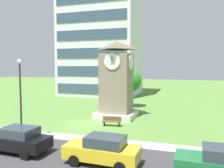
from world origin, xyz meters
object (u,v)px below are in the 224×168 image
(parked_car_green, at_px, (222,164))
(tree_near_tower, at_px, (130,81))
(parked_car_yellow, at_px, (103,150))
(parked_car_black, at_px, (18,139))
(park_bench, at_px, (112,121))
(street_lamp, at_px, (20,91))
(clock_tower, at_px, (117,84))

(parked_car_green, bearing_deg, tree_near_tower, 116.20)
(tree_near_tower, bearing_deg, parked_car_yellow, -80.95)
(tree_near_tower, distance_m, parked_car_yellow, 19.54)
(parked_car_black, bearing_deg, parked_car_green, -0.14)
(park_bench, height_order, parked_car_black, parked_car_black)
(street_lamp, height_order, parked_car_black, street_lamp)
(clock_tower, relative_size, parked_car_green, 1.88)
(park_bench, relative_size, parked_car_green, 0.41)
(parked_car_black, relative_size, parked_car_green, 0.99)
(clock_tower, relative_size, parked_car_black, 1.89)
(clock_tower, relative_size, parked_car_yellow, 1.89)
(parked_car_yellow, bearing_deg, park_bench, 104.63)
(parked_car_green, bearing_deg, clock_tower, 126.85)
(tree_near_tower, distance_m, parked_car_green, 21.47)
(clock_tower, height_order, street_lamp, clock_tower)
(street_lamp, bearing_deg, parked_car_green, -9.16)
(clock_tower, distance_m, tree_near_tower, 6.74)
(park_bench, height_order, tree_near_tower, tree_near_tower)
(street_lamp, xyz_separation_m, parked_car_green, (13.90, -2.24, -2.99))
(street_lamp, distance_m, parked_car_green, 14.39)
(park_bench, bearing_deg, parked_car_yellow, -75.37)
(clock_tower, distance_m, parked_car_yellow, 13.02)
(street_lamp, bearing_deg, tree_near_tower, 75.06)
(tree_near_tower, xyz_separation_m, parked_car_yellow, (3.04, -19.11, -2.76))
(clock_tower, distance_m, street_lamp, 11.13)
(street_lamp, relative_size, parked_car_green, 1.39)
(park_bench, xyz_separation_m, tree_near_tower, (-0.84, 10.65, 3.16))
(park_bench, bearing_deg, tree_near_tower, 94.49)
(park_bench, bearing_deg, parked_car_black, -114.51)
(park_bench, relative_size, tree_near_tower, 0.35)
(tree_near_tower, bearing_deg, park_bench, -85.51)
(parked_car_black, bearing_deg, parked_car_yellow, -0.36)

